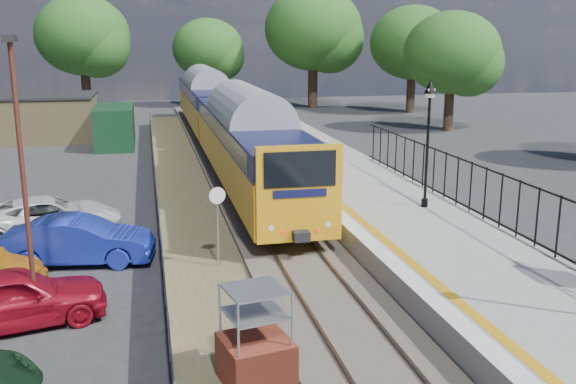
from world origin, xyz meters
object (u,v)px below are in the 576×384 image
object	(u,v)px
train	(221,115)
car_blue	(79,241)
carpark_lamp	(22,168)
speed_sign	(218,214)
brick_plinth	(256,339)
victorian_lamp_north	(429,114)
car_white	(49,217)
car_red	(13,298)

from	to	relation	value
train	car_blue	bearing A→B (deg)	-109.50
carpark_lamp	car_blue	xyz separation A→B (m)	(0.60, 4.56, -3.22)
speed_sign	car_blue	size ratio (longest dim) A/B	0.57
speed_sign	carpark_lamp	distance (m)	6.19
brick_plinth	car_blue	xyz separation A→B (m)	(-4.17, 8.35, -0.27)
victorian_lamp_north	carpark_lamp	xyz separation A→B (m)	(-12.60, -5.57, -0.33)
carpark_lamp	car_blue	distance (m)	5.62
brick_plinth	car_white	world-z (taller)	brick_plinth
car_red	car_blue	distance (m)	4.54
carpark_lamp	car_red	xyz separation A→B (m)	(-0.55, 0.17, -3.22)
brick_plinth	victorian_lamp_north	bearing A→B (deg)	50.07
car_red	carpark_lamp	bearing A→B (deg)	-121.64
train	brick_plinth	world-z (taller)	train
carpark_lamp	car_red	bearing A→B (deg)	162.39
victorian_lamp_north	train	bearing A→B (deg)	106.49
train	car_red	xyz separation A→B (m)	(-7.85, -23.30, -1.59)
brick_plinth	car_white	size ratio (longest dim) A/B	0.42
train	speed_sign	world-z (taller)	train
carpark_lamp	car_blue	world-z (taller)	carpark_lamp
brick_plinth	carpark_lamp	xyz separation A→B (m)	(-4.77, 3.78, 2.95)
victorian_lamp_north	speed_sign	xyz separation A→B (m)	(-7.80, -2.37, -2.58)
speed_sign	car_white	xyz separation A→B (m)	(-5.52, 4.67, -1.02)
train	speed_sign	size ratio (longest dim) A/B	15.93
victorian_lamp_north	car_white	distance (m)	13.99
train	car_blue	distance (m)	20.13
brick_plinth	carpark_lamp	size ratio (longest dim) A/B	0.31
brick_plinth	train	bearing A→B (deg)	84.70
car_blue	car_white	xyz separation A→B (m)	(-1.32, 3.31, -0.05)
victorian_lamp_north	carpark_lamp	world-z (taller)	carpark_lamp
car_blue	car_red	bearing A→B (deg)	173.12
victorian_lamp_north	brick_plinth	distance (m)	12.63
brick_plinth	car_blue	distance (m)	9.33
carpark_lamp	car_red	distance (m)	3.27
train	brick_plinth	size ratio (longest dim) A/B	19.23
victorian_lamp_north	car_blue	xyz separation A→B (m)	(-12.00, -1.01, -3.55)
car_red	car_white	world-z (taller)	car_red
brick_plinth	speed_sign	xyz separation A→B (m)	(0.03, 6.99, 0.70)
car_red	brick_plinth	bearing A→B (deg)	-140.70
victorian_lamp_north	carpark_lamp	bearing A→B (deg)	-156.16
car_blue	car_white	size ratio (longest dim) A/B	0.90
brick_plinth	carpark_lamp	bearing A→B (deg)	141.57
victorian_lamp_north	car_red	bearing A→B (deg)	-157.69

